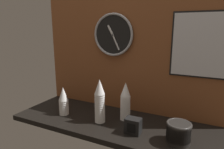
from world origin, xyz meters
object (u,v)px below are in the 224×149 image
(bowl_stack_far_right, at_px, (179,132))
(menu_board, at_px, (202,45))
(cup_stack_left, at_px, (64,101))
(napkin_dispenser, at_px, (133,126))
(cup_stack_center, at_px, (100,101))
(cup_stack_center_right, at_px, (125,101))
(wall_clock, at_px, (113,35))

(bowl_stack_far_right, bearing_deg, menu_board, 78.03)
(cup_stack_left, bearing_deg, napkin_dispenser, -3.63)
(cup_stack_center, height_order, menu_board, menu_board)
(cup_stack_center_right, distance_m, menu_board, 0.68)
(cup_stack_center_right, bearing_deg, cup_stack_center, -142.16)
(cup_stack_center, bearing_deg, wall_clock, 96.36)
(bowl_stack_far_right, bearing_deg, cup_stack_center, 176.83)
(napkin_dispenser, bearing_deg, wall_clock, 132.48)
(cup_stack_left, height_order, menu_board, menu_board)
(cup_stack_center, relative_size, wall_clock, 0.94)
(cup_stack_center_right, relative_size, napkin_dispenser, 2.79)
(cup_stack_left, distance_m, cup_stack_center_right, 0.51)
(cup_stack_center, relative_size, napkin_dispenser, 3.11)
(cup_stack_center_right, relative_size, bowl_stack_far_right, 1.94)
(cup_stack_center, distance_m, cup_stack_center_right, 0.20)
(cup_stack_left, relative_size, napkin_dispenser, 2.16)
(cup_stack_center_right, bearing_deg, wall_clock, 137.33)
(bowl_stack_far_right, bearing_deg, napkin_dispenser, -176.18)
(cup_stack_center, relative_size, menu_board, 0.72)
(cup_stack_center, distance_m, menu_board, 0.83)
(cup_stack_left, relative_size, cup_stack_center_right, 0.77)
(wall_clock, height_order, napkin_dispenser, wall_clock)
(cup_stack_center_right, height_order, menu_board, menu_board)
(bowl_stack_far_right, xyz_separation_m, menu_board, (0.07, 0.34, 0.51))
(cup_stack_left, height_order, cup_stack_center, cup_stack_center)
(wall_clock, height_order, menu_board, wall_clock)
(cup_stack_center_right, bearing_deg, cup_stack_left, -164.77)
(cup_stack_left, distance_m, bowl_stack_far_right, 0.91)
(cup_stack_center, height_order, cup_stack_center_right, cup_stack_center)
(cup_stack_left, xyz_separation_m, wall_clock, (0.30, 0.31, 0.53))
(cup_stack_left, bearing_deg, menu_board, 17.91)
(menu_board, bearing_deg, cup_stack_left, -162.09)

